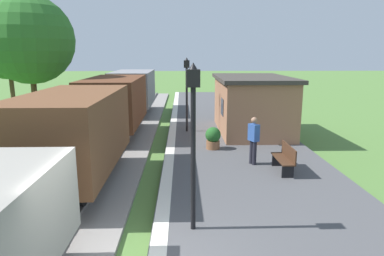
{
  "coord_description": "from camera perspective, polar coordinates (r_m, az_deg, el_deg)",
  "views": [
    {
      "loc": [
        0.9,
        -5.42,
        4.12
      ],
      "look_at": [
        1.26,
        6.92,
        1.45
      ],
      "focal_mm": 32.13,
      "sensor_mm": 36.0,
      "label": 1
    }
  ],
  "objects": [
    {
      "name": "lamp_post_far",
      "position": [
        17.19,
        -0.89,
        7.81
      ],
      "size": [
        0.28,
        0.28,
        3.7
      ],
      "color": "black",
      "rests_on": "platform_slab"
    },
    {
      "name": "freight_train",
      "position": [
        14.67,
        -14.66,
        2.0
      ],
      "size": [
        2.5,
        26.0,
        2.72
      ],
      "color": "gray",
      "rests_on": "rail_near"
    },
    {
      "name": "person_waiting",
      "position": [
        12.33,
        10.18,
        -1.77
      ],
      "size": [
        0.39,
        0.45,
        1.71
      ],
      "rotation": [
        0.0,
        0.0,
        3.61
      ],
      "color": "black",
      "rests_on": "platform_slab"
    },
    {
      "name": "tree_field_left",
      "position": [
        25.36,
        -28.27,
        11.66
      ],
      "size": [
        4.05,
        4.05,
        6.54
      ],
      "color": "#4C3823",
      "rests_on": "ground"
    },
    {
      "name": "tree_trackside_far",
      "position": [
        19.12,
        -25.4,
        13.07
      ],
      "size": [
        4.34,
        4.34,
        6.97
      ],
      "color": "#4C3823",
      "rests_on": "ground"
    },
    {
      "name": "station_hut",
      "position": [
        17.56,
        9.86,
        3.96
      ],
      "size": [
        3.5,
        5.8,
        2.78
      ],
      "color": "#9E6B4C",
      "rests_on": "platform_slab"
    },
    {
      "name": "potted_planter",
      "position": [
        14.24,
        3.51,
        -1.61
      ],
      "size": [
        0.64,
        0.64,
        0.92
      ],
      "color": "brown",
      "rests_on": "platform_slab"
    },
    {
      "name": "lamp_post_near",
      "position": [
        7.24,
        0.2,
        1.72
      ],
      "size": [
        0.28,
        0.28,
        3.7
      ],
      "color": "black",
      "rests_on": "platform_slab"
    },
    {
      "name": "bench_near_hut",
      "position": [
        11.9,
        15.16,
        -4.83
      ],
      "size": [
        0.42,
        1.5,
        0.91
      ],
      "color": "#422819",
      "rests_on": "platform_slab"
    }
  ]
}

